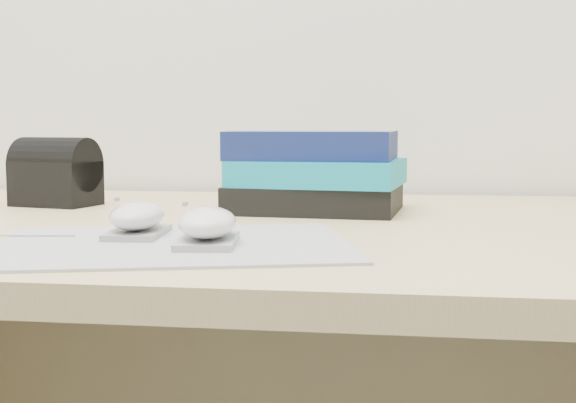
# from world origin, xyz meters

# --- Properties ---
(desk) EXTENTS (1.60, 0.80, 0.73)m
(desk) POSITION_xyz_m (0.00, 1.64, 0.50)
(desk) COLOR tan
(desk) RESTS_ON ground
(mousepad) EXTENTS (0.40, 0.35, 0.00)m
(mousepad) POSITION_xyz_m (-0.16, 1.37, 0.73)
(mousepad) COLOR gray
(mousepad) RESTS_ON desk
(mouse_rear) EXTENTS (0.06, 0.10, 0.04)m
(mouse_rear) POSITION_xyz_m (-0.21, 1.42, 0.75)
(mouse_rear) COLOR gray
(mouse_rear) RESTS_ON mousepad
(mouse_front) EXTENTS (0.07, 0.11, 0.04)m
(mouse_front) POSITION_xyz_m (-0.12, 1.37, 0.75)
(mouse_front) COLOR #9A9A9C
(mouse_front) RESTS_ON mousepad
(book_stack) EXTENTS (0.24, 0.20, 0.11)m
(book_stack) POSITION_xyz_m (-0.05, 1.70, 0.78)
(book_stack) COLOR black
(book_stack) RESTS_ON desk
(pouch) EXTENTS (0.13, 0.10, 0.10)m
(pouch) POSITION_xyz_m (-0.44, 1.72, 0.78)
(pouch) COLOR black
(pouch) RESTS_ON desk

